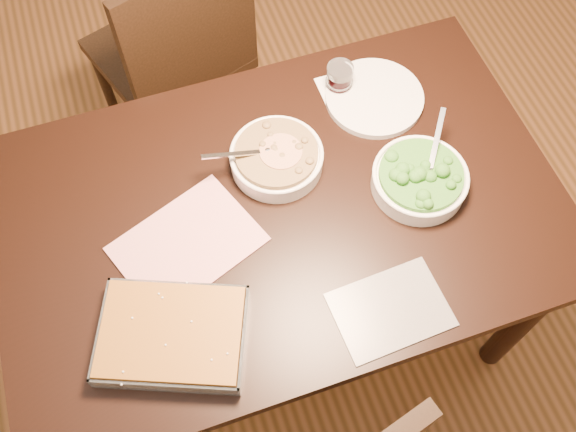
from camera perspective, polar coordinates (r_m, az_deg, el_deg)
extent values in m
plane|color=#422A12|center=(2.27, -0.54, -8.58)|extent=(4.00, 4.00, 0.00)
cube|color=black|center=(1.60, -0.76, 0.37)|extent=(1.40, 0.90, 0.04)
cube|color=black|center=(1.67, -0.73, -0.80)|extent=(1.26, 0.76, 0.08)
cylinder|color=black|center=(2.01, 20.20, -8.59)|extent=(0.07, 0.07, 0.71)
cylinder|color=black|center=(2.13, -19.96, -1.04)|extent=(0.07, 0.07, 0.71)
cylinder|color=black|center=(2.26, 11.45, 8.00)|extent=(0.07, 0.07, 0.71)
cube|color=#C73950|center=(1.56, -8.93, -2.48)|extent=(0.39, 0.34, 0.01)
cube|color=#2A2A32|center=(1.49, 9.09, -8.22)|extent=(0.26, 0.19, 0.00)
cube|color=white|center=(1.81, 4.50, 11.25)|extent=(0.11, 0.11, 0.00)
cylinder|color=white|center=(1.63, -1.01, 5.03)|extent=(0.24, 0.24, 0.05)
torus|color=white|center=(1.61, -1.03, 5.56)|extent=(0.24, 0.24, 0.01)
cylinder|color=#34200E|center=(1.61, -1.03, 5.63)|extent=(0.21, 0.21, 0.02)
cube|color=silver|center=(1.59, -3.52, 5.27)|extent=(0.15, 0.02, 0.05)
cylinder|color=maroon|center=(1.60, -0.64, 5.78)|extent=(0.11, 0.11, 0.00)
cylinder|color=white|center=(1.63, 11.56, 3.07)|extent=(0.24, 0.24, 0.05)
torus|color=white|center=(1.61, 11.73, 3.57)|extent=(0.24, 0.24, 0.01)
cylinder|color=#114710|center=(1.61, 11.76, 3.65)|extent=(0.21, 0.21, 0.02)
cube|color=silver|center=(1.64, 12.27, 6.06)|extent=(0.10, 0.14, 0.05)
cube|color=silver|center=(1.47, -10.08, -10.67)|extent=(0.39, 0.34, 0.01)
cube|color=#5F340D|center=(1.44, -10.26, -10.32)|extent=(0.36, 0.32, 0.05)
cube|color=silver|center=(1.49, -9.61, -6.20)|extent=(0.30, 0.13, 0.04)
cube|color=silver|center=(1.42, -10.91, -14.74)|extent=(0.30, 0.13, 0.04)
cube|color=silver|center=(1.43, -3.94, -10.85)|extent=(0.09, 0.22, 0.04)
cube|color=silver|center=(1.49, -16.25, -9.79)|extent=(0.09, 0.22, 0.04)
cylinder|color=black|center=(1.78, 4.57, 11.89)|extent=(0.06, 0.06, 0.06)
cylinder|color=silver|center=(1.75, 4.67, 12.78)|extent=(0.07, 0.07, 0.02)
cylinder|color=silver|center=(1.79, 7.69, 10.39)|extent=(0.27, 0.27, 0.02)
cube|color=black|center=(2.32, -10.63, 14.01)|extent=(0.57, 0.57, 0.04)
cylinder|color=black|center=(2.67, -8.51, 14.88)|extent=(0.04, 0.04, 0.44)
cylinder|color=black|center=(2.45, -3.43, 9.83)|extent=(0.04, 0.04, 0.44)
cylinder|color=black|center=(2.58, -15.73, 10.66)|extent=(0.04, 0.04, 0.44)
cylinder|color=black|center=(2.35, -11.08, 5.11)|extent=(0.04, 0.04, 0.44)
cube|color=black|center=(2.01, -8.64, 15.69)|extent=(0.43, 0.18, 0.48)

